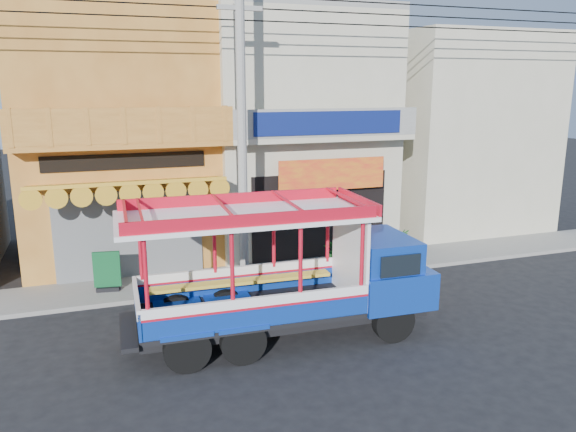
% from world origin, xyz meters
% --- Properties ---
extents(ground, '(90.00, 90.00, 0.00)m').
position_xyz_m(ground, '(0.00, 0.00, 0.00)').
color(ground, black).
rests_on(ground, ground).
extents(sidewalk, '(30.00, 2.00, 0.12)m').
position_xyz_m(sidewalk, '(0.00, 4.00, 0.06)').
color(sidewalk, slate).
rests_on(sidewalk, ground).
extents(shophouse_left, '(6.00, 7.50, 8.24)m').
position_xyz_m(shophouse_left, '(-4.00, 7.96, 4.11)').
color(shophouse_left, '#AA6625').
rests_on(shophouse_left, ground).
extents(shophouse_right, '(6.00, 6.75, 8.24)m').
position_xyz_m(shophouse_right, '(2.00, 7.96, 4.11)').
color(shophouse_right, '#B6B195').
rests_on(shophouse_right, ground).
extents(party_pilaster, '(0.35, 0.30, 8.00)m').
position_xyz_m(party_pilaster, '(-1.00, 4.85, 4.00)').
color(party_pilaster, '#B6B195').
rests_on(party_pilaster, ground).
extents(filler_building_right, '(6.00, 6.00, 7.60)m').
position_xyz_m(filler_building_right, '(9.00, 8.00, 3.80)').
color(filler_building_right, '#B6B195').
rests_on(filler_building_right, ground).
extents(utility_pole, '(28.00, 0.26, 9.00)m').
position_xyz_m(utility_pole, '(-0.85, 3.30, 5.03)').
color(utility_pole, gray).
rests_on(utility_pole, ground).
extents(songthaew_truck, '(6.98, 2.51, 3.23)m').
position_xyz_m(songthaew_truck, '(-0.54, -0.23, 1.56)').
color(songthaew_truck, black).
rests_on(songthaew_truck, ground).
extents(green_sign, '(0.73, 0.42, 1.11)m').
position_xyz_m(green_sign, '(-4.72, 3.97, 0.59)').
color(green_sign, black).
rests_on(green_sign, sidewalk).
extents(potted_plant_a, '(1.16, 1.18, 1.00)m').
position_xyz_m(potted_plant_a, '(2.16, 3.95, 0.62)').
color(potted_plant_a, '#1A5B20').
rests_on(potted_plant_a, sidewalk).
extents(potted_plant_c, '(0.64, 0.64, 0.93)m').
position_xyz_m(potted_plant_c, '(4.54, 4.00, 0.59)').
color(potted_plant_c, '#1A5B20').
rests_on(potted_plant_c, sidewalk).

